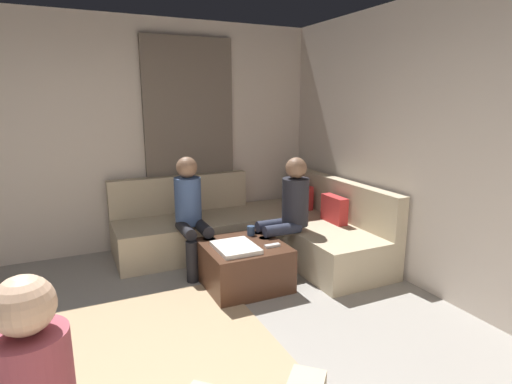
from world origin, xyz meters
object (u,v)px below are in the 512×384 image
object	(u,v)px
coffee_mug	(251,231)
person_on_couch_back	(287,210)
game_remote	(272,246)
person_on_couch_side	(191,210)
sectional_couch	(259,229)
ottoman	(243,265)

from	to	relation	value
coffee_mug	person_on_couch_back	bearing A→B (deg)	82.56
game_remote	person_on_couch_side	size ratio (longest dim) A/B	0.12
sectional_couch	coffee_mug	world-z (taller)	sectional_couch
ottoman	person_on_couch_side	distance (m)	0.81
game_remote	person_on_couch_side	world-z (taller)	person_on_couch_side
ottoman	game_remote	world-z (taller)	game_remote
coffee_mug	game_remote	xyz separation A→B (m)	(0.40, 0.04, -0.04)
ottoman	sectional_couch	bearing A→B (deg)	144.99
person_on_couch_side	sectional_couch	bearing A→B (deg)	-170.21
sectional_couch	game_remote	bearing A→B (deg)	-17.94
ottoman	game_remote	size ratio (longest dim) A/B	5.07
ottoman	person_on_couch_back	bearing A→B (deg)	106.43
person_on_couch_side	person_on_couch_back	bearing A→B (deg)	155.15
coffee_mug	person_on_couch_side	distance (m)	0.67
coffee_mug	person_on_couch_side	bearing A→B (deg)	-125.56
game_remote	person_on_couch_back	bearing A→B (deg)	134.71
person_on_couch_side	coffee_mug	bearing A→B (deg)	144.44
person_on_couch_side	game_remote	bearing A→B (deg)	125.93
game_remote	person_on_couch_side	bearing A→B (deg)	-144.07
ottoman	coffee_mug	world-z (taller)	coffee_mug
coffee_mug	person_on_couch_side	xyz separation A→B (m)	(-0.37, -0.52, 0.19)
sectional_couch	game_remote	world-z (taller)	sectional_couch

